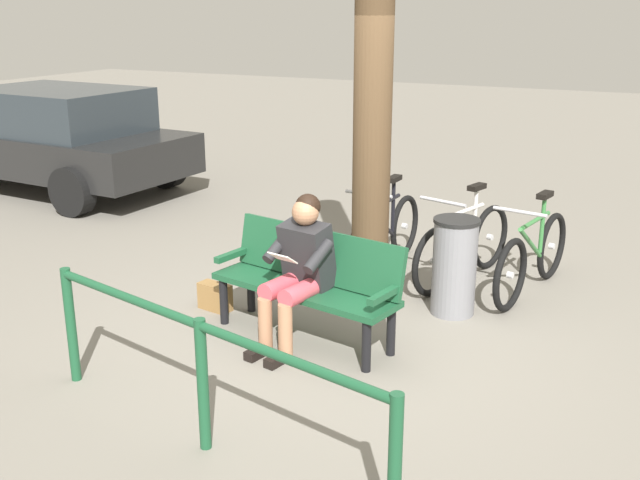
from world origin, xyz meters
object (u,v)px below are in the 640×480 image
object	(u,v)px
handbag	(215,297)
tree_trunk	(372,120)
person_reading	(299,264)
bicycle_red	(385,236)
bicycle_blue	(532,257)
parked_car	(53,137)
litter_bin	(454,266)
bench	(309,277)
bicycle_purple	(463,246)

from	to	relation	value
handbag	tree_trunk	xyz separation A→B (m)	(-1.11, -0.88, 1.51)
person_reading	bicycle_red	world-z (taller)	person_reading
bicycle_blue	parked_car	size ratio (longest dim) A/B	0.39
tree_trunk	bicycle_red	size ratio (longest dim) A/B	1.94
litter_bin	parked_car	distance (m)	6.79
bicycle_blue	bicycle_red	bearing A→B (deg)	-80.42
parked_car	bicycle_red	bearing A→B (deg)	171.98
bench	bicycle_red	distance (m)	1.76
litter_bin	parked_car	xyz separation A→B (m)	(6.51, -1.89, 0.35)
bench	person_reading	bearing A→B (deg)	99.10
bicycle_blue	parked_car	distance (m)	7.13
tree_trunk	bicycle_red	xyz separation A→B (m)	(0.15, -0.78, -1.27)
person_reading	bicycle_blue	xyz separation A→B (m)	(-1.43, -1.91, -0.31)
tree_trunk	bicycle_purple	size ratio (longest dim) A/B	2.00
person_reading	bicycle_blue	size ratio (longest dim) A/B	0.72
bicycle_blue	bicycle_purple	bearing A→B (deg)	-83.04
litter_bin	bicycle_blue	bearing A→B (deg)	-123.63
bicycle_blue	bench	bearing A→B (deg)	-29.13
bench	parked_car	distance (m)	6.29
litter_bin	bench	bearing A→B (deg)	46.83
person_reading	parked_car	xyz separation A→B (m)	(5.60, -3.02, 0.11)
person_reading	bicycle_purple	size ratio (longest dim) A/B	0.73
litter_bin	bicycle_purple	size ratio (longest dim) A/B	0.52
parked_car	bicycle_blue	bearing A→B (deg)	174.16
handbag	parked_car	xyz separation A→B (m)	(4.61, -2.75, 0.65)
litter_bin	bicycle_blue	size ratio (longest dim) A/B	0.51
tree_trunk	litter_bin	world-z (taller)	tree_trunk
bench	bicycle_red	world-z (taller)	bicycle_red
parked_car	bicycle_purple	bearing A→B (deg)	173.56
tree_trunk	bicycle_blue	size ratio (longest dim) A/B	1.96
handbag	bicycle_red	size ratio (longest dim) A/B	0.18
tree_trunk	parked_car	xyz separation A→B (m)	(5.71, -1.87, -0.86)
handbag	bicycle_blue	distance (m)	2.93
handbag	parked_car	size ratio (longest dim) A/B	0.07
bench	bicycle_red	bearing A→B (deg)	-77.91
tree_trunk	bicycle_red	distance (m)	1.50
person_reading	tree_trunk	bearing A→B (deg)	-85.10
bicycle_blue	bicycle_purple	world-z (taller)	same
bench	parked_car	world-z (taller)	parked_car
bicycle_red	bench	bearing A→B (deg)	4.09
bench	bicycle_purple	world-z (taller)	bicycle_purple
handbag	litter_bin	world-z (taller)	litter_bin
person_reading	litter_bin	distance (m)	1.47
bicycle_red	handbag	bearing A→B (deg)	-27.23
bicycle_blue	bicycle_purple	size ratio (longest dim) A/B	1.02
person_reading	bicycle_purple	world-z (taller)	person_reading
bicycle_purple	bicycle_red	world-z (taller)	same
bicycle_blue	person_reading	bearing A→B (deg)	-26.69
bicycle_purple	parked_car	size ratio (longest dim) A/B	0.38
bicycle_purple	bicycle_red	xyz separation A→B (m)	(0.80, 0.02, 0.00)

